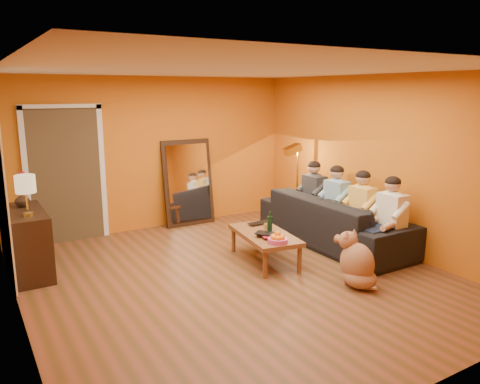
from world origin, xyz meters
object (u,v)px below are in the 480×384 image
vase (22,199)px  table_lamp (26,196)px  laptop (261,224)px  person_mid_right (336,204)px  tumbler (267,227)px  mirror_frame (188,182)px  coffee_table (264,247)px  person_mid_left (362,211)px  person_far_right (314,197)px  sideboard (28,242)px  floor_lamp (297,187)px  sofa (334,220)px  person_far_left (391,220)px  dog (357,259)px  wine_bottle (270,222)px

vase → table_lamp: bearing=-90.0°
laptop → person_mid_right: bearing=-11.1°
tumbler → vase: size_ratio=0.46×
mirror_frame → coffee_table: (0.09, -2.31, -0.55)m
person_mid_left → person_far_right: 1.10m
person_mid_left → person_mid_right: size_ratio=1.00×
sideboard → person_far_right: person_far_right is taller
sideboard → floor_lamp: bearing=-1.0°
person_mid_left → vase: 4.76m
sofa → person_far_right: size_ratio=2.15×
coffee_table → tumbler: tumbler is taller
person_far_left → vase: 5.00m
sideboard → tumbler: bearing=-20.4°
coffee_table → person_far_right: bearing=35.0°
mirror_frame → person_mid_left: 3.11m
person_far_right → person_mid_right: bearing=-90.0°
laptop → dog: bearing=-83.0°
wine_bottle → laptop: 0.44m
wine_bottle → vase: 3.33m
coffee_table → laptop: bearing=71.5°
floor_lamp → laptop: 1.54m
person_mid_left → vase: person_mid_left is taller
person_far_right → laptop: person_far_right is taller
floor_lamp → vase: size_ratio=7.31×
sideboard → floor_lamp: (4.34, -0.08, 0.29)m
floor_lamp → vase: floor_lamp is taller
table_lamp → person_mid_right: 4.46m
wine_bottle → coffee_table: bearing=135.0°
vase → floor_lamp: bearing=-4.3°
mirror_frame → dog: bearing=-80.7°
person_mid_right → tumbler: size_ratio=13.57×
dog → coffee_table: bearing=102.1°
wine_bottle → laptop: (0.13, 0.40, -0.14)m
table_lamp → sideboard: bearing=90.0°
table_lamp → dog: table_lamp is taller
laptop → coffee_table: bearing=-121.2°
sideboard → person_far_left: (4.37, -2.15, 0.18)m
table_lamp → person_far_right: bearing=-2.6°
coffee_table → floor_lamp: floor_lamp is taller
mirror_frame → person_mid_right: mirror_frame is taller
sofa → wine_bottle: (-1.31, -0.14, 0.19)m
dog → laptop: dog is taller
sideboard → person_far_right: size_ratio=0.97×
wine_bottle → mirror_frame: bearing=93.4°
table_lamp → person_far_left: size_ratio=0.42×
mirror_frame → laptop: bearing=-82.2°
person_far_left → person_mid_right: 1.10m
sideboard → table_lamp: (0.00, -0.30, 0.68)m
person_far_left → dog: bearing=-159.6°
person_far_left → vase: (-4.37, 2.40, 0.34)m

